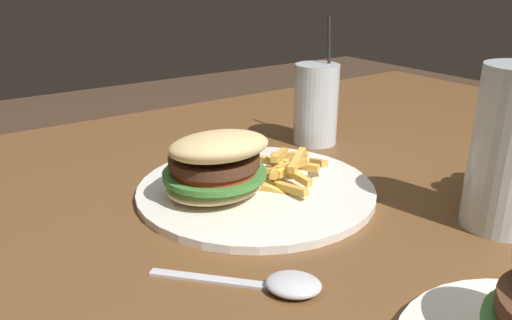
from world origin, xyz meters
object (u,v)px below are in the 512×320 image
juice_glass (316,108)px  spoon (284,284)px  beer_glass (510,156)px  meal_plate_near (237,176)px

juice_glass → spoon: 0.43m
juice_glass → spoon: (0.30, 0.30, -0.05)m
juice_glass → spoon: juice_glass is taller
beer_glass → juice_glass: size_ratio=0.89×
juice_glass → meal_plate_near: bearing=26.1°
beer_glass → juice_glass: bearing=-93.9°
beer_glass → juice_glass: juice_glass is taller
spoon → meal_plate_near: bearing=116.1°
beer_glass → spoon: beer_glass is taller
meal_plate_near → juice_glass: (-0.23, -0.11, 0.03)m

